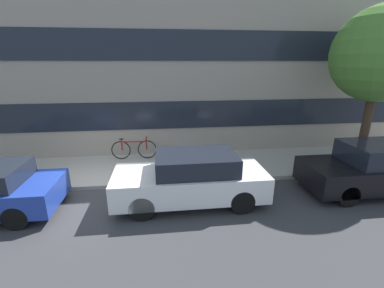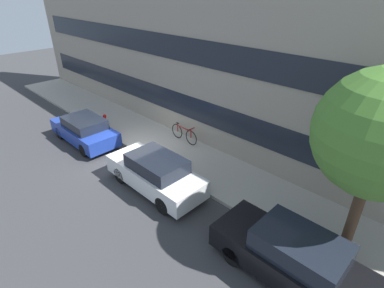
{
  "view_description": "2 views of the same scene",
  "coord_description": "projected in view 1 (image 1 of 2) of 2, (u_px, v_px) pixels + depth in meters",
  "views": [
    {
      "loc": [
        2.24,
        -7.48,
        3.82
      ],
      "look_at": [
        3.2,
        0.47,
        1.24
      ],
      "focal_mm": 24.0,
      "sensor_mm": 36.0,
      "label": 1
    },
    {
      "loc": [
        10.57,
        -6.77,
        7.05
      ],
      "look_at": [
        3.41,
        0.49,
        1.53
      ],
      "focal_mm": 28.0,
      "sensor_mm": 36.0,
      "label": 2
    }
  ],
  "objects": [
    {
      "name": "rowhouse_facade",
      "position": [
        101.0,
        56.0,
        9.8
      ],
      "size": [
        28.0,
        1.02,
        8.0
      ],
      "color": "gray",
      "rests_on": "ground_plane"
    },
    {
      "name": "ground_plane",
      "position": [
        92.0,
        190.0,
        7.99
      ],
      "size": [
        56.0,
        56.0,
        0.0
      ],
      "primitive_type": "plane",
      "color": "#38383A"
    },
    {
      "name": "parked_car_black",
      "position": [
        376.0,
        168.0,
        7.74
      ],
      "size": [
        4.26,
        1.66,
        1.52
      ],
      "rotation": [
        0.0,
        0.0,
        3.14
      ],
      "color": "black",
      "rests_on": "ground_plane"
    },
    {
      "name": "street_tree",
      "position": [
        381.0,
        55.0,
        8.32
      ],
      "size": [
        3.07,
        3.07,
        5.44
      ],
      "color": "#473323",
      "rests_on": "sidewalk_strip"
    },
    {
      "name": "sidewalk_strip",
      "position": [
        101.0,
        170.0,
        9.28
      ],
      "size": [
        28.0,
        2.77,
        0.13
      ],
      "color": "#A8A399",
      "rests_on": "ground_plane"
    },
    {
      "name": "bicycle",
      "position": [
        134.0,
        149.0,
        10.08
      ],
      "size": [
        1.76,
        0.44,
        0.85
      ],
      "rotation": [
        0.0,
        0.0,
        -0.03
      ],
      "color": "black",
      "rests_on": "sidewalk_strip"
    },
    {
      "name": "parked_car_white",
      "position": [
        191.0,
        178.0,
        7.11
      ],
      "size": [
        4.17,
        1.63,
        1.45
      ],
      "rotation": [
        0.0,
        0.0,
        3.14
      ],
      "color": "silver",
      "rests_on": "ground_plane"
    }
  ]
}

